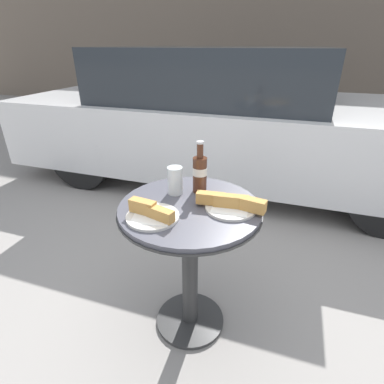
# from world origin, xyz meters

# --- Properties ---
(ground_plane) EXTENTS (30.00, 30.00, 0.00)m
(ground_plane) POSITION_xyz_m (0.00, 0.00, 0.00)
(ground_plane) COLOR gray
(bistro_table) EXTENTS (0.63, 0.63, 0.71)m
(bistro_table) POSITION_xyz_m (0.00, 0.00, 0.52)
(bistro_table) COLOR #333333
(bistro_table) RESTS_ON ground_plane
(cola_bottle_left) EXTENTS (0.07, 0.07, 0.25)m
(cola_bottle_left) POSITION_xyz_m (-0.00, 0.15, 0.81)
(cola_bottle_left) COLOR #4C2819
(cola_bottle_left) RESTS_ON bistro_table
(drinking_glass) EXTENTS (0.07, 0.07, 0.13)m
(drinking_glass) POSITION_xyz_m (-0.10, 0.09, 0.77)
(drinking_glass) COLOR silver
(drinking_glass) RESTS_ON bistro_table
(lunch_plate_near) EXTENTS (0.30, 0.22, 0.07)m
(lunch_plate_near) POSITION_xyz_m (0.18, 0.02, 0.74)
(lunch_plate_near) COLOR silver
(lunch_plate_near) RESTS_ON bistro_table
(lunch_plate_far) EXTENTS (0.22, 0.22, 0.07)m
(lunch_plate_far) POSITION_xyz_m (-0.11, -0.15, 0.73)
(lunch_plate_far) COLOR silver
(lunch_plate_far) RESTS_ON bistro_table
(parked_car) EXTENTS (4.45, 1.74, 1.31)m
(parked_car) POSITION_xyz_m (-0.25, 2.04, 0.62)
(parked_car) COLOR silver
(parked_car) RESTS_ON ground_plane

